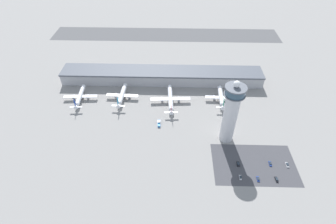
{
  "coord_description": "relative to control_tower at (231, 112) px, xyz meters",
  "views": [
    {
      "loc": [
        13.5,
        -168.41,
        164.78
      ],
      "look_at": [
        8.48,
        8.79,
        8.78
      ],
      "focal_mm": 28.0,
      "sensor_mm": 36.0,
      "label": 1
    }
  ],
  "objects": [
    {
      "name": "runway_strip",
      "position": [
        -58.41,
        200.65,
        -29.68
      ],
      "size": [
        321.53,
        44.0,
        0.01
      ],
      "primitive_type": "cube",
      "color": "#515154",
      "rests_on": "ground"
    },
    {
      "name": "ground_plane",
      "position": [
        -58.41,
        13.45,
        -29.68
      ],
      "size": [
        1000.0,
        1000.0,
        0.0
      ],
      "primitive_type": "plane",
      "color": "gray"
    },
    {
      "name": "service_truck_catering",
      "position": [
        5.97,
        46.72,
        -28.57
      ],
      "size": [
        6.69,
        3.94,
        3.18
      ],
      "color": "black",
      "rests_on": "ground"
    },
    {
      "name": "car_grey_coupe",
      "position": [
        43.7,
        -27.69,
        -29.06
      ],
      "size": [
        1.74,
        4.58,
        1.58
      ],
      "color": "black",
      "rests_on": "ground"
    },
    {
      "name": "service_truck_fuel",
      "position": [
        -57.95,
        15.34,
        -28.61
      ],
      "size": [
        3.06,
        8.62,
        3.07
      ],
      "color": "black",
      "rests_on": "ground"
    },
    {
      "name": "car_blue_compact",
      "position": [
        31.72,
        -41.13,
        -29.09
      ],
      "size": [
        1.92,
        4.71,
        1.52
      ],
      "color": "black",
      "rests_on": "ground"
    },
    {
      "name": "terminal_building",
      "position": [
        -58.41,
        83.45,
        -22.7
      ],
      "size": [
        214.36,
        25.0,
        13.78
      ],
      "color": "#B2B2B7",
      "rests_on": "ground"
    },
    {
      "name": "control_tower",
      "position": [
        0.0,
        0.0,
        0.0
      ],
      "size": [
        16.31,
        16.31,
        58.75
      ],
      "color": "silver",
      "rests_on": "ground"
    },
    {
      "name": "car_red_hatchback",
      "position": [
        5.92,
        -27.84,
        -29.09
      ],
      "size": [
        1.9,
        4.63,
        1.51
      ],
      "color": "black",
      "rests_on": "ground"
    },
    {
      "name": "airplane_gate_alpha",
      "position": [
        -138.41,
        48.19,
        -25.21
      ],
      "size": [
        33.53,
        35.62,
        13.34
      ],
      "color": "silver",
      "rests_on": "ground"
    },
    {
      "name": "airplane_gate_charlie",
      "position": [
        -48.23,
        46.36,
        -24.94
      ],
      "size": [
        39.26,
        42.7,
        14.06
      ],
      "color": "silver",
      "rests_on": "ground"
    },
    {
      "name": "airplane_gate_bravo",
      "position": [
        -96.87,
        50.94,
        -25.06
      ],
      "size": [
        32.05,
        35.68,
        14.24
      ],
      "color": "white",
      "rests_on": "ground"
    },
    {
      "name": "car_green_van",
      "position": [
        30.93,
        -26.86,
        -29.15
      ],
      "size": [
        1.93,
        4.54,
        1.37
      ],
      "color": "black",
      "rests_on": "ground"
    },
    {
      "name": "airplane_gate_delta",
      "position": [
        1.9,
        50.34,
        -24.97
      ],
      "size": [
        31.08,
        34.18,
        14.41
      ],
      "color": "silver",
      "rests_on": "ground"
    },
    {
      "name": "car_yellow_taxi",
      "position": [
        18.25,
        -41.17,
        -29.12
      ],
      "size": [
        1.91,
        4.43,
        1.45
      ],
      "color": "black",
      "rests_on": "ground"
    },
    {
      "name": "parking_lot_surface",
      "position": [
        18.38,
        -27.36,
        -29.68
      ],
      "size": [
        64.0,
        40.0,
        0.01
      ],
      "primitive_type": "cube",
      "color": "#424247",
      "rests_on": "ground"
    },
    {
      "name": "car_silver_sedan",
      "position": [
        5.5,
        -40.26,
        -29.1
      ],
      "size": [
        1.87,
        4.1,
        1.49
      ],
      "color": "black",
      "rests_on": "ground"
    }
  ]
}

